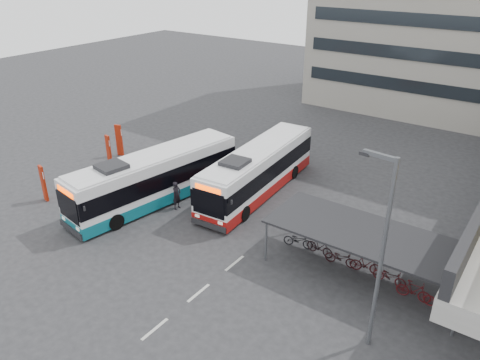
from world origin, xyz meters
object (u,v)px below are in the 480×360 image
Objects in this scene: bus_main at (258,171)px; lamp_post at (381,246)px; pedestrian at (177,195)px; bus_teal at (155,178)px.

lamp_post is at bearing -42.13° from bus_main.
lamp_post is (14.47, -4.01, 3.96)m from pedestrian.
bus_teal is 1.45× the size of lamp_post.
bus_main is 14.95m from lamp_post.
bus_teal is 17.11m from lamp_post.
bus_main is 6.35× the size of pedestrian.
bus_teal reaches higher than pedestrian.
lamp_post reaches higher than bus_teal.
bus_main is 6.92m from bus_teal.
bus_main is 5.82m from pedestrian.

